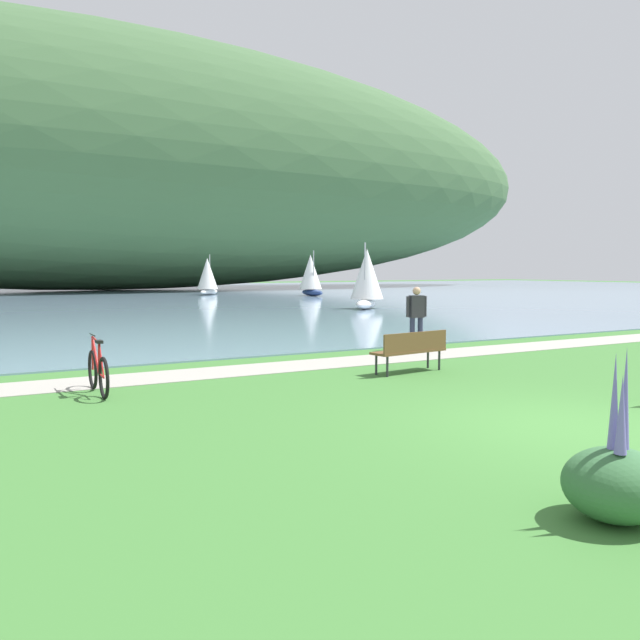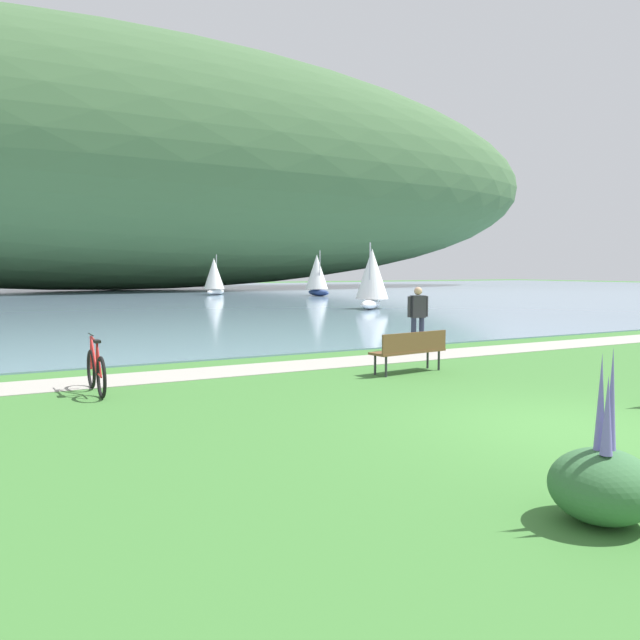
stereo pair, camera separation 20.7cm
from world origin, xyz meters
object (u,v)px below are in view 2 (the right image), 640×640
at_px(bicycle_leaning_near_bench, 96,371).
at_px(sailboat_mid_bay, 214,276).
at_px(person_at_shoreline, 418,314).
at_px(sailboat_toward_hillside, 372,278).
at_px(sailboat_nearest_to_shore, 317,275).
at_px(park_bench_near_camera, 410,348).

xyz_separation_m(bicycle_leaning_near_bench, sailboat_mid_bay, (16.45, 40.34, 1.24)).
relative_size(person_at_shoreline, sailboat_mid_bay, 0.50).
height_order(bicycle_leaning_near_bench, sailboat_toward_hillside, sailboat_toward_hillside).
xyz_separation_m(bicycle_leaning_near_bench, person_at_shoreline, (8.74, 2.25, 0.58)).
xyz_separation_m(bicycle_leaning_near_bench, sailboat_toward_hillside, (17.51, 17.89, 1.33)).
height_order(sailboat_nearest_to_shore, sailboat_toward_hillside, sailboat_nearest_to_shore).
height_order(person_at_shoreline, sailboat_mid_bay, sailboat_mid_bay).
height_order(park_bench_near_camera, sailboat_toward_hillside, sailboat_toward_hillside).
distance_m(park_bench_near_camera, sailboat_nearest_to_shore, 39.35).
bearing_deg(sailboat_mid_bay, bicycle_leaning_near_bench, -112.18).
xyz_separation_m(park_bench_near_camera, sailboat_nearest_to_shore, (16.97, 35.48, 1.24)).
bearing_deg(sailboat_nearest_to_shore, park_bench_near_camera, -115.56).
bearing_deg(park_bench_near_camera, sailboat_nearest_to_shore, 64.44).
distance_m(park_bench_near_camera, sailboat_mid_bay, 42.45).
distance_m(bicycle_leaning_near_bench, sailboat_nearest_to_shore, 41.71).
bearing_deg(sailboat_toward_hillside, sailboat_mid_bay, 92.71).
relative_size(bicycle_leaning_near_bench, person_at_shoreline, 1.04).
bearing_deg(sailboat_toward_hillside, sailboat_nearest_to_shore, 71.30).
relative_size(park_bench_near_camera, sailboat_nearest_to_shore, 0.50).
xyz_separation_m(bicycle_leaning_near_bench, sailboat_nearest_to_shore, (23.18, 34.64, 1.36)).
xyz_separation_m(person_at_shoreline, sailboat_mid_bay, (7.71, 38.10, 0.66)).
bearing_deg(sailboat_mid_bay, person_at_shoreline, -101.44).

